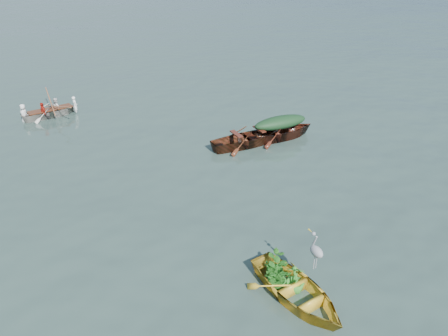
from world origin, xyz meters
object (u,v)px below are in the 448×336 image
object	(u,v)px
heron	(316,257)
yellow_dinghy	(296,299)
open_wooden_boat	(248,145)
rowed_boat	(51,117)
green_tarp_boat	(279,139)

from	to	relation	value
heron	yellow_dinghy	bearing A→B (deg)	-174.81
open_wooden_boat	rowed_boat	distance (m)	9.35
yellow_dinghy	open_wooden_boat	xyz separation A→B (m)	(3.09, 7.68, 0.00)
green_tarp_boat	rowed_boat	bearing A→B (deg)	50.42
rowed_boat	heron	world-z (taller)	heron
yellow_dinghy	green_tarp_boat	size ratio (longest dim) A/B	0.79
open_wooden_boat	heron	world-z (taller)	heron
yellow_dinghy	rowed_boat	world-z (taller)	yellow_dinghy
heron	rowed_boat	bearing A→B (deg)	98.02
open_wooden_boat	green_tarp_boat	bearing A→B (deg)	-91.65
open_wooden_boat	heron	xyz separation A→B (m)	(-2.55, -7.57, 0.92)
green_tarp_boat	rowed_boat	xyz separation A→B (m)	(-7.93, 6.78, 0.00)
yellow_dinghy	open_wooden_boat	distance (m)	8.28
green_tarp_boat	open_wooden_boat	distance (m)	1.47
green_tarp_boat	open_wooden_boat	world-z (taller)	open_wooden_boat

